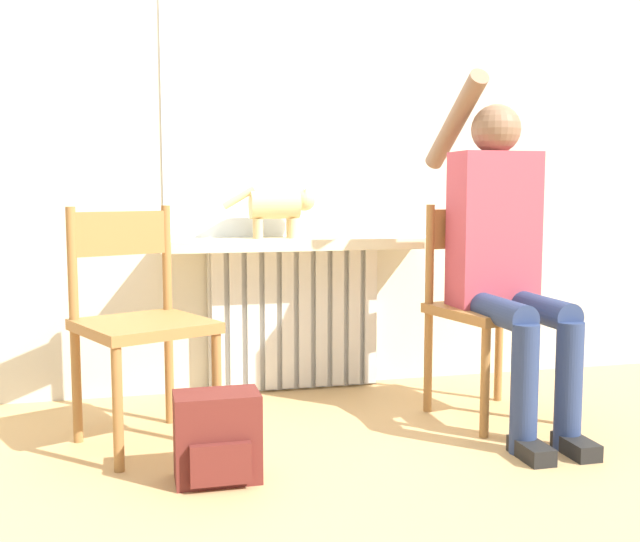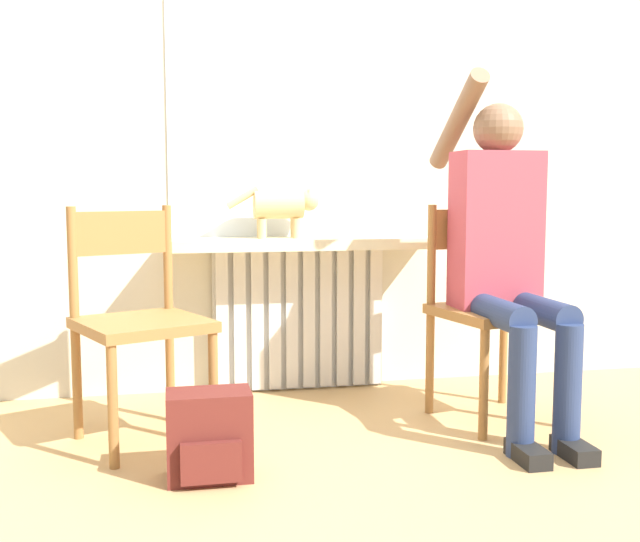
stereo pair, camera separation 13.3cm
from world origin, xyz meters
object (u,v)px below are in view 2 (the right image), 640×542
Objects in this scene: chair_left at (138,318)px; backpack at (209,436)px; chair_right at (490,306)px; person at (505,247)px; cat at (283,206)px.

chair_left is 0.61m from backpack.
person reaches higher than chair_right.
person is at bearing -28.34° from chair_left.
backpack is at bearing -171.29° from chair_right.
person reaches higher than cat.
chair_right is 2.08× the size of cat.
chair_left is at bearing -140.24° from cat.
cat reaches higher than backpack.
backpack is (0.24, -0.45, -0.33)m from chair_left.
chair_left is 0.92m from cat.
cat is at bearing 133.97° from chair_right.
person is at bearing 16.09° from backpack.
person is at bearing -38.59° from cat.
cat is 1.45× the size of backpack.
backpack is at bearing -163.91° from person.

